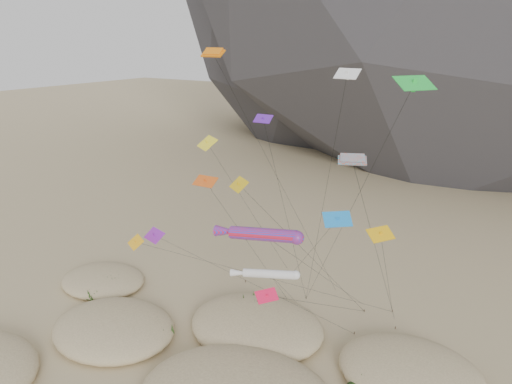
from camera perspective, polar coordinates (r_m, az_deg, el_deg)
dunes at (r=46.90m, az=-7.53°, el=-20.47°), size 53.01×36.41×3.69m
dune_grass at (r=46.96m, az=-7.52°, el=-20.21°), size 42.47×30.01×1.46m
kite_stakes at (r=59.02m, az=8.11°, el=-12.47°), size 19.12×8.35×0.30m
rainbow_tube_kite at (r=42.62m, az=0.46°, el=-4.86°), size 8.33×17.09×14.16m
white_tube_kite at (r=46.43m, az=1.19°, el=-9.34°), size 6.39×11.27×9.14m
orange_parafoil at (r=47.52m, az=-4.63°, el=15.03°), size 8.89×13.62×28.37m
multi_parafoil at (r=40.04m, az=11.04°, el=3.34°), size 2.40×13.02×20.57m
delta_kites at (r=43.57m, az=0.89°, el=0.54°), size 27.51×21.17×26.84m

